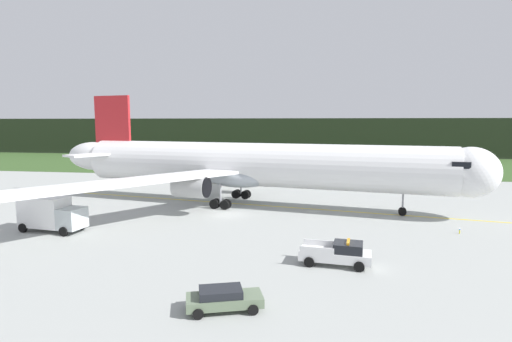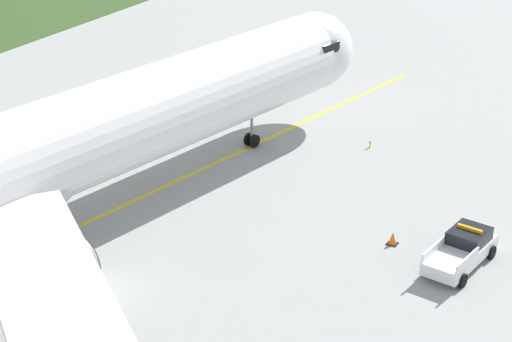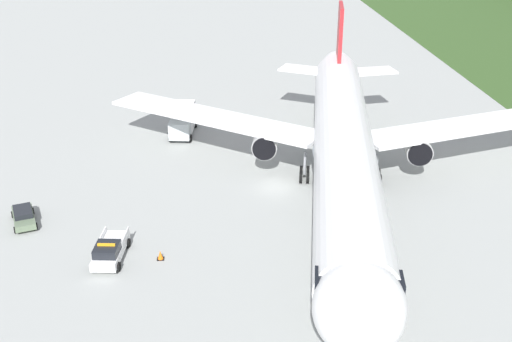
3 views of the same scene
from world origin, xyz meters
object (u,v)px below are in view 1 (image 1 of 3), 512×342
staff_car (223,298)px  apron_cone (338,245)px  airliner (251,165)px  ops_pickup_truck (338,253)px  catering_truck (51,213)px

staff_car → apron_cone: 14.25m
airliner → staff_car: (3.44, -29.31, -4.44)m
ops_pickup_truck → apron_cone: 4.04m
airliner → apron_cone: bearing=-58.4°
airliner → catering_truck: 23.54m
catering_truck → staff_car: 24.80m
apron_cone → catering_truck: bearing=177.5°
airliner → catering_truck: airliner is taller
apron_cone → airliner: bearing=121.6°
ops_pickup_truck → staff_car: size_ratio=1.17×
staff_car → apron_cone: (6.94, 12.45, -0.34)m
airliner → apron_cone: size_ratio=76.94×
staff_car → apron_cone: staff_car is taller
airliner → ops_pickup_truck: 23.58m
airliner → ops_pickup_truck: (10.16, -20.86, -4.24)m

